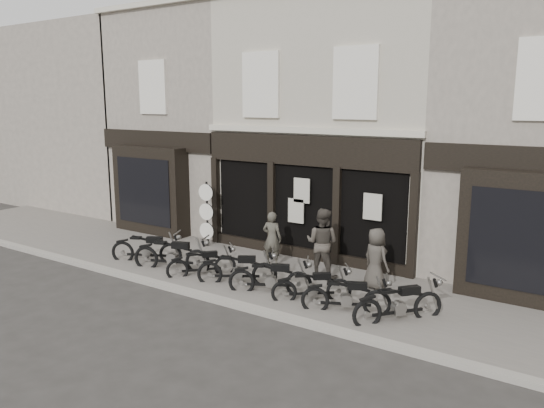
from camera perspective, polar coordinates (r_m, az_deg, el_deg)
The scene contains 18 objects.
ground_plane at distance 14.34m, azimuth -2.65°, elevation -9.00°, with size 90.00×90.00×0.00m, color #2D2B28.
pavement at distance 15.01m, azimuth -0.59°, elevation -7.82°, with size 30.00×4.20×0.12m, color #635D57.
kerb at distance 13.39m, azimuth -5.88°, elevation -10.21°, with size 30.00×0.25×0.13m, color gray.
central_building at distance 18.62m, azimuth 8.28°, elevation 8.34°, with size 7.30×6.22×8.34m.
neighbour_left at distance 22.07m, azimuth -6.99°, elevation 8.66°, with size 5.60×6.73×8.34m.
filler_left at distance 28.13m, azimuth -19.69°, elevation 8.70°, with size 11.00×6.00×8.20m, color gray.
motorcycle_0 at distance 16.58m, azimuth -13.26°, elevation -4.97°, with size 2.08×1.23×1.07m.
motorcycle_1 at distance 15.69m, azimuth -10.64°, elevation -5.70°, with size 2.22×1.15×1.12m.
motorcycle_2 at distance 15.03m, azimuth -7.50°, elevation -6.62°, with size 1.44×1.63×0.94m.
motorcycle_3 at distance 14.31m, azimuth -3.67°, elevation -7.31°, with size 1.94×1.36×1.03m.
motorcycle_4 at distance 13.62m, azimuth -0.10°, elevation -8.25°, with size 1.97×1.25×1.03m.
motorcycle_5 at distance 13.15m, azimuth 4.40°, elevation -9.12°, with size 1.68×1.43×0.96m.
motorcycle_6 at distance 12.55m, azimuth 8.06°, elevation -10.13°, with size 1.93×1.15×1.00m.
motorcycle_7 at distance 12.26m, azimuth 13.52°, elevation -10.73°, with size 1.60×1.86×1.06m.
man_left at distance 15.68m, azimuth 0.01°, elevation -3.70°, with size 0.59×0.38×1.61m, color #464339.
man_centre at distance 14.62m, azimuth 5.41°, elevation -4.18°, with size 0.94×0.73×1.93m, color #443E37.
man_right at distance 13.94m, azimuth 11.11°, elevation -5.78°, with size 0.78×0.51×1.60m, color #3F3B35.
advert_sign_post at distance 17.76m, azimuth -7.03°, elevation -1.39°, with size 0.56×0.36×2.30m.
Camera 1 is at (8.03, -10.83, 4.88)m, focal length 35.00 mm.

